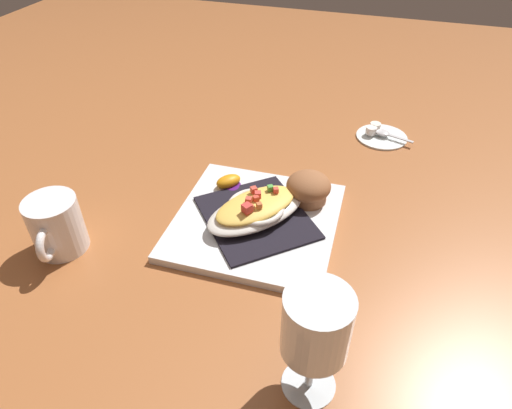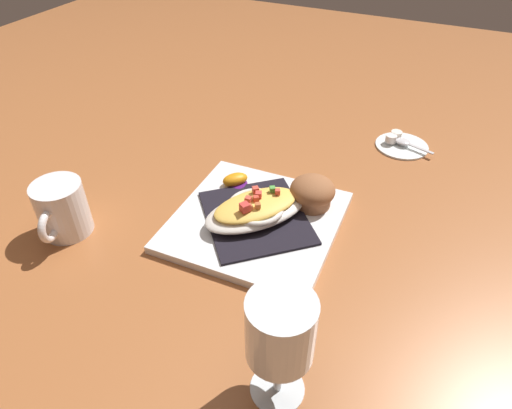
{
  "view_description": "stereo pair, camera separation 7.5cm",
  "coord_description": "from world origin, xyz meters",
  "px_view_note": "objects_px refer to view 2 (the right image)",
  "views": [
    {
      "loc": [
        0.18,
        -0.56,
        0.51
      ],
      "look_at": [
        0.0,
        0.0,
        0.04
      ],
      "focal_mm": 31.41,
      "sensor_mm": 36.0,
      "label": 1
    },
    {
      "loc": [
        0.25,
        -0.53,
        0.51
      ],
      "look_at": [
        0.0,
        0.0,
        0.04
      ],
      "focal_mm": 31.41,
      "sensor_mm": 36.0,
      "label": 2
    }
  ],
  "objects_px": {
    "muffin": "(312,192)",
    "orange_garnish": "(236,180)",
    "square_plate": "(256,221)",
    "spoon": "(405,142)",
    "coffee_mug": "(63,212)",
    "stemmed_glass": "(280,334)",
    "creamer_saucer": "(402,145)",
    "creamer_cup_0": "(396,135)",
    "gratin_dish": "(256,208)",
    "creamer_cup_1": "(391,138)"
  },
  "relations": [
    {
      "from": "creamer_saucer",
      "to": "creamer_cup_0",
      "type": "height_order",
      "value": "creamer_cup_0"
    },
    {
      "from": "muffin",
      "to": "creamer_saucer",
      "type": "bearing_deg",
      "value": 69.75
    },
    {
      "from": "creamer_saucer",
      "to": "creamer_cup_0",
      "type": "relative_size",
      "value": 4.71
    },
    {
      "from": "spoon",
      "to": "creamer_cup_1",
      "type": "relative_size",
      "value": 3.72
    },
    {
      "from": "stemmed_glass",
      "to": "creamer_saucer",
      "type": "bearing_deg",
      "value": 87.28
    },
    {
      "from": "stemmed_glass",
      "to": "spoon",
      "type": "distance_m",
      "value": 0.64
    },
    {
      "from": "square_plate",
      "to": "creamer_saucer",
      "type": "distance_m",
      "value": 0.41
    },
    {
      "from": "gratin_dish",
      "to": "creamer_cup_1",
      "type": "bearing_deg",
      "value": 66.96
    },
    {
      "from": "coffee_mug",
      "to": "creamer_cup_1",
      "type": "relative_size",
      "value": 4.67
    },
    {
      "from": "orange_garnish",
      "to": "spoon",
      "type": "relative_size",
      "value": 0.68
    },
    {
      "from": "orange_garnish",
      "to": "spoon",
      "type": "distance_m",
      "value": 0.39
    },
    {
      "from": "creamer_cup_0",
      "to": "stemmed_glass",
      "type": "bearing_deg",
      "value": -91.04
    },
    {
      "from": "coffee_mug",
      "to": "creamer_saucer",
      "type": "xyz_separation_m",
      "value": [
        0.46,
        0.52,
        -0.04
      ]
    },
    {
      "from": "stemmed_glass",
      "to": "creamer_cup_0",
      "type": "relative_size",
      "value": 6.69
    },
    {
      "from": "square_plate",
      "to": "creamer_cup_1",
      "type": "height_order",
      "value": "creamer_cup_1"
    },
    {
      "from": "muffin",
      "to": "stemmed_glass",
      "type": "distance_m",
      "value": 0.35
    },
    {
      "from": "muffin",
      "to": "creamer_cup_0",
      "type": "relative_size",
      "value": 3.3
    },
    {
      "from": "orange_garnish",
      "to": "creamer_cup_1",
      "type": "xyz_separation_m",
      "value": [
        0.23,
        0.29,
        -0.01
      ]
    },
    {
      "from": "stemmed_glass",
      "to": "creamer_cup_1",
      "type": "bearing_deg",
      "value": 89.57
    },
    {
      "from": "creamer_saucer",
      "to": "gratin_dish",
      "type": "bearing_deg",
      "value": -116.11
    },
    {
      "from": "creamer_cup_1",
      "to": "muffin",
      "type": "bearing_deg",
      "value": -105.92
    },
    {
      "from": "stemmed_glass",
      "to": "creamer_saucer",
      "type": "height_order",
      "value": "stemmed_glass"
    },
    {
      "from": "orange_garnish",
      "to": "creamer_cup_1",
      "type": "relative_size",
      "value": 2.54
    },
    {
      "from": "gratin_dish",
      "to": "creamer_cup_0",
      "type": "xyz_separation_m",
      "value": [
        0.16,
        0.39,
        -0.02
      ]
    },
    {
      "from": "gratin_dish",
      "to": "muffin",
      "type": "height_order",
      "value": "muffin"
    },
    {
      "from": "creamer_saucer",
      "to": "creamer_cup_1",
      "type": "bearing_deg",
      "value": -172.71
    },
    {
      "from": "coffee_mug",
      "to": "creamer_cup_0",
      "type": "height_order",
      "value": "coffee_mug"
    },
    {
      "from": "muffin",
      "to": "orange_garnish",
      "type": "bearing_deg",
      "value": -178.49
    },
    {
      "from": "gratin_dish",
      "to": "creamer_cup_0",
      "type": "distance_m",
      "value": 0.42
    },
    {
      "from": "orange_garnish",
      "to": "creamer_saucer",
      "type": "relative_size",
      "value": 0.54
    },
    {
      "from": "square_plate",
      "to": "spoon",
      "type": "bearing_deg",
      "value": 63.28
    },
    {
      "from": "gratin_dish",
      "to": "orange_garnish",
      "type": "height_order",
      "value": "gratin_dish"
    },
    {
      "from": "muffin",
      "to": "creamer_cup_1",
      "type": "bearing_deg",
      "value": 74.08
    },
    {
      "from": "muffin",
      "to": "coffee_mug",
      "type": "relative_size",
      "value": 0.71
    },
    {
      "from": "square_plate",
      "to": "creamer_cup_0",
      "type": "relative_size",
      "value": 11.35
    },
    {
      "from": "square_plate",
      "to": "spoon",
      "type": "relative_size",
      "value": 3.05
    },
    {
      "from": "coffee_mug",
      "to": "spoon",
      "type": "distance_m",
      "value": 0.7
    },
    {
      "from": "square_plate",
      "to": "spoon",
      "type": "xyz_separation_m",
      "value": [
        0.18,
        0.37,
        0.01
      ]
    },
    {
      "from": "creamer_saucer",
      "to": "square_plate",
      "type": "bearing_deg",
      "value": -116.11
    },
    {
      "from": "creamer_cup_0",
      "to": "muffin",
      "type": "bearing_deg",
      "value": -106.1
    },
    {
      "from": "creamer_cup_1",
      "to": "spoon",
      "type": "bearing_deg",
      "value": 3.57
    },
    {
      "from": "stemmed_glass",
      "to": "spoon",
      "type": "xyz_separation_m",
      "value": [
        0.03,
        0.63,
        -0.1
      ]
    },
    {
      "from": "square_plate",
      "to": "gratin_dish",
      "type": "bearing_deg",
      "value": -84.31
    },
    {
      "from": "orange_garnish",
      "to": "stemmed_glass",
      "type": "relative_size",
      "value": 0.38
    },
    {
      "from": "square_plate",
      "to": "creamer_cup_1",
      "type": "distance_m",
      "value": 0.4
    },
    {
      "from": "creamer_cup_1",
      "to": "gratin_dish",
      "type": "bearing_deg",
      "value": -113.04
    },
    {
      "from": "square_plate",
      "to": "creamer_cup_0",
      "type": "bearing_deg",
      "value": 67.2
    },
    {
      "from": "orange_garnish",
      "to": "coffee_mug",
      "type": "relative_size",
      "value": 0.54
    },
    {
      "from": "creamer_cup_1",
      "to": "square_plate",
      "type": "bearing_deg",
      "value": -113.04
    },
    {
      "from": "stemmed_glass",
      "to": "creamer_cup_0",
      "type": "xyz_separation_m",
      "value": [
        0.01,
        0.65,
        -0.09
      ]
    }
  ]
}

